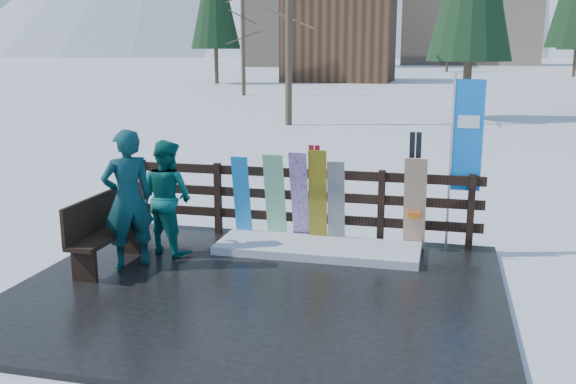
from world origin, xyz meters
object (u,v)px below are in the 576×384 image
(rental_flag, at_px, (464,142))
(person_back, at_px, (167,197))
(snowboard_3, at_px, (300,198))
(bench, at_px, (102,230))
(snowboard_5, at_px, (415,205))
(snowboard_0, at_px, (242,198))
(snowboard_1, at_px, (275,198))
(person_front, at_px, (128,199))
(snowboard_4, at_px, (336,204))
(snowboard_2, at_px, (318,198))

(rental_flag, height_order, person_back, rental_flag)
(snowboard_3, bearing_deg, person_back, -153.16)
(snowboard_3, relative_size, person_back, 0.89)
(bench, bearing_deg, snowboard_5, 22.23)
(snowboard_0, xyz_separation_m, snowboard_3, (0.92, 0.00, 0.06))
(snowboard_1, bearing_deg, bench, -140.02)
(snowboard_1, bearing_deg, person_back, -147.05)
(snowboard_0, relative_size, person_front, 0.71)
(snowboard_4, height_order, snowboard_5, snowboard_5)
(person_back, bearing_deg, rental_flag, -142.92)
(snowboard_2, distance_m, person_front, 2.79)
(snowboard_5, bearing_deg, snowboard_3, 180.00)
(snowboard_0, relative_size, snowboard_4, 1.02)
(snowboard_2, distance_m, snowboard_4, 0.29)
(snowboard_0, bearing_deg, snowboard_4, -0.00)
(snowboard_2, distance_m, snowboard_3, 0.28)
(rental_flag, xyz_separation_m, person_back, (-4.11, -1.16, -0.77))
(snowboard_0, bearing_deg, snowboard_1, 0.00)
(bench, distance_m, person_front, 0.57)
(snowboard_4, relative_size, snowboard_5, 0.91)
(person_back, bearing_deg, snowboard_1, -125.73)
(snowboard_1, height_order, snowboard_3, snowboard_3)
(bench, height_order, snowboard_2, snowboard_2)
(snowboard_3, height_order, snowboard_5, snowboard_3)
(snowboard_2, height_order, snowboard_3, snowboard_2)
(snowboard_1, relative_size, snowboard_5, 0.97)
(snowboard_2, bearing_deg, snowboard_0, 180.00)
(snowboard_4, bearing_deg, snowboard_2, 180.00)
(snowboard_5, bearing_deg, person_front, -156.85)
(snowboard_1, distance_m, rental_flag, 2.90)
(snowboard_1, height_order, person_back, person_back)
(bench, distance_m, snowboard_5, 4.42)
(person_front, distance_m, person_back, 0.75)
(person_front, bearing_deg, bench, -31.87)
(bench, distance_m, snowboard_2, 3.15)
(rental_flag, bearing_deg, snowboard_3, -173.45)
(rental_flag, bearing_deg, snowboard_1, -174.37)
(bench, xyz_separation_m, snowboard_1, (1.99, 1.67, 0.18))
(bench, xyz_separation_m, person_front, (0.37, 0.08, 0.43))
(snowboard_4, distance_m, person_back, 2.49)
(snowboard_0, height_order, snowboard_5, snowboard_5)
(snowboard_2, xyz_separation_m, person_front, (-2.29, -1.59, 0.21))
(snowboard_5, bearing_deg, snowboard_2, -180.00)
(person_back, bearing_deg, snowboard_3, -131.84)
(snowboard_0, height_order, rental_flag, rental_flag)
(person_front, height_order, person_back, person_front)
(snowboard_5, bearing_deg, person_back, -165.61)
(snowboard_3, xyz_separation_m, snowboard_4, (0.56, -0.00, -0.07))
(snowboard_0, bearing_deg, snowboard_3, 0.00)
(person_front, bearing_deg, snowboard_4, 167.62)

